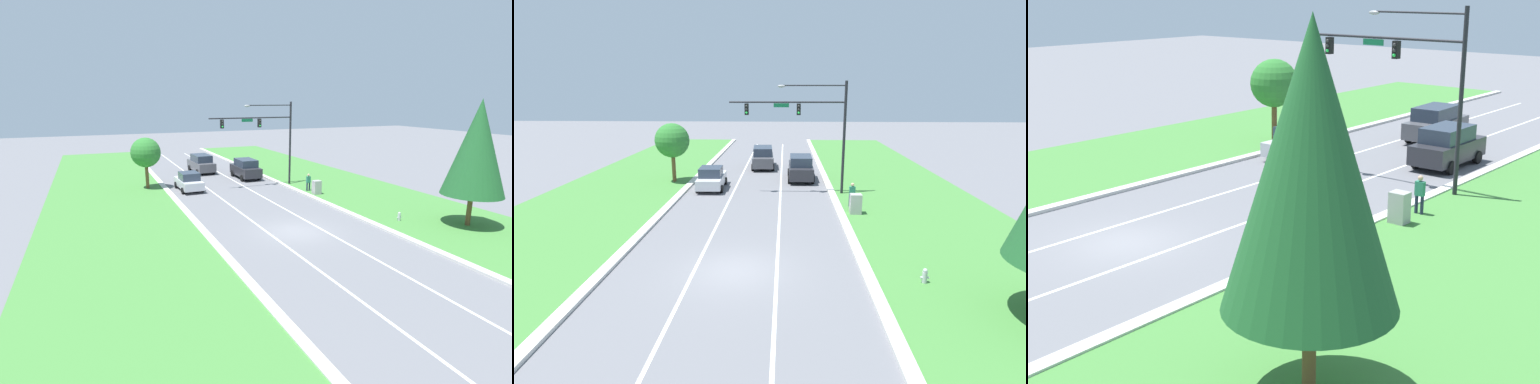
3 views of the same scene
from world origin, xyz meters
The scene contains 16 objects.
ground_plane centered at (0.00, 0.00, 0.00)m, with size 160.00×160.00×0.00m, color slate.
curb_strip_right centered at (5.65, 0.00, 0.07)m, with size 0.50×90.00×0.15m.
curb_strip_left centered at (-5.65, 0.00, 0.07)m, with size 0.50×90.00×0.15m.
grass_verge_right centered at (10.90, 0.00, 0.04)m, with size 10.00×90.00×0.08m.
grass_verge_left centered at (-10.90, 0.00, 0.04)m, with size 10.00×90.00×0.08m.
lane_stripe_inner_left centered at (-1.80, 0.00, 0.00)m, with size 0.14×81.00×0.01m.
lane_stripe_inner_right centered at (1.80, 0.00, 0.00)m, with size 0.14×81.00×0.01m.
traffic_signal_mast centered at (4.01, 13.23, 5.48)m, with size 8.39×0.41×8.22m.
charcoal_suv centered at (3.48, 18.00, 1.07)m, with size 2.20×4.83×2.11m.
silver_sedan centered at (-3.64, 14.55, 0.86)m, with size 2.14×4.42×1.76m.
graphite_suv centered at (-0.07, 23.29, 1.07)m, with size 2.37×5.17×2.11m.
utility_cabinet centered at (6.55, 8.23, 0.66)m, with size 0.70×0.60×1.33m.
pedestrian centered at (6.57, 9.75, 0.94)m, with size 0.40×0.22×1.69m.
fire_hydrant centered at (7.78, -0.95, 0.34)m, with size 0.34×0.20×0.70m.
conifer_near_right_tree centered at (11.36, -3.59, 5.37)m, with size 3.96×3.96×8.54m.
oak_near_left_tree centered at (-7.18, 16.65, 3.51)m, with size 2.81×2.81×4.94m.
Camera 1 is at (-12.03, -22.03, 8.53)m, focal length 28.00 mm.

